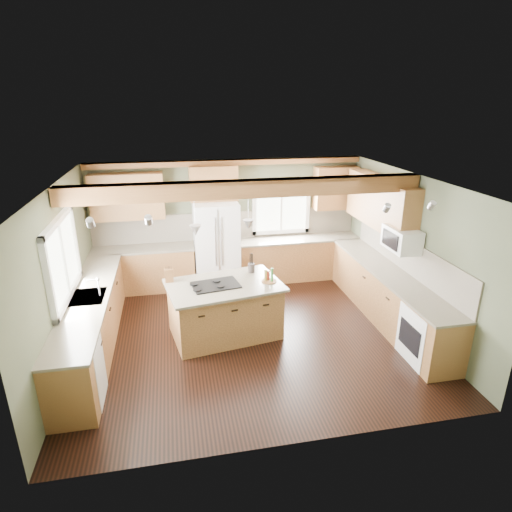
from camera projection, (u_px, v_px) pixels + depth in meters
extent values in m
plane|color=black|center=(250.00, 334.00, 7.24)|extent=(5.60, 5.60, 0.00)
plane|color=silver|center=(249.00, 181.00, 6.34)|extent=(5.60, 5.60, 0.00)
plane|color=#464E37|center=(228.00, 221.00, 9.09)|extent=(5.60, 0.00, 5.60)
plane|color=#464E37|center=(62.00, 276.00, 6.28)|extent=(0.00, 5.00, 5.00)
plane|color=#464E37|center=(410.00, 251.00, 7.30)|extent=(0.00, 5.00, 5.00)
cube|color=brown|center=(248.00, 189.00, 6.47)|extent=(5.55, 0.26, 0.26)
cube|color=brown|center=(227.00, 163.00, 8.56)|extent=(5.55, 0.20, 0.10)
cube|color=brown|center=(228.00, 225.00, 9.10)|extent=(5.58, 0.03, 0.58)
cube|color=brown|center=(407.00, 255.00, 7.38)|extent=(0.03, 3.70, 0.58)
cube|color=brown|center=(145.00, 270.00, 8.78)|extent=(2.02, 0.60, 0.88)
cube|color=#494136|center=(143.00, 249.00, 8.62)|extent=(2.06, 0.64, 0.04)
cube|color=brown|center=(298.00, 259.00, 9.38)|extent=(2.62, 0.60, 0.88)
cube|color=#494136|center=(299.00, 239.00, 9.22)|extent=(2.66, 0.64, 0.04)
cube|color=brown|center=(92.00, 324.00, 6.68)|extent=(0.60, 3.70, 0.88)
cube|color=#494136|center=(88.00, 298.00, 6.52)|extent=(0.64, 3.74, 0.04)
cube|color=brown|center=(387.00, 297.00, 7.59)|extent=(0.60, 3.70, 0.88)
cube|color=#494136|center=(390.00, 273.00, 7.43)|extent=(0.64, 3.74, 0.04)
cube|color=brown|center=(127.00, 197.00, 8.34)|extent=(1.40, 0.35, 0.90)
cube|color=brown|center=(213.00, 183.00, 8.57)|extent=(0.96, 0.35, 0.70)
cube|color=brown|center=(380.00, 202.00, 7.87)|extent=(0.35, 2.20, 0.90)
cube|color=brown|center=(335.00, 188.00, 9.12)|extent=(0.90, 0.35, 0.90)
cube|color=white|center=(62.00, 259.00, 6.24)|extent=(0.04, 1.60, 1.05)
cube|color=white|center=(281.00, 207.00, 9.19)|extent=(1.10, 0.04, 1.00)
cube|color=#262628|center=(88.00, 297.00, 6.52)|extent=(0.50, 0.65, 0.03)
cylinder|color=#B2B2B7|center=(99.00, 288.00, 6.50)|extent=(0.02, 0.02, 0.28)
cube|color=white|center=(77.00, 374.00, 5.49)|extent=(0.60, 0.60, 0.84)
cube|color=white|center=(428.00, 335.00, 6.40)|extent=(0.60, 0.72, 0.84)
cube|color=white|center=(402.00, 239.00, 7.13)|extent=(0.40, 0.70, 0.38)
cone|color=#B2B2B7|center=(195.00, 230.00, 6.46)|extent=(0.18, 0.18, 0.16)
cone|color=#B2B2B7|center=(248.00, 225.00, 6.75)|extent=(0.18, 0.18, 0.16)
cube|color=white|center=(217.00, 245.00, 8.82)|extent=(0.90, 0.74, 1.80)
cube|color=brown|center=(225.00, 310.00, 7.11)|extent=(1.86, 1.32, 0.88)
cube|color=#494136|center=(224.00, 285.00, 6.95)|extent=(1.99, 1.45, 0.04)
cube|color=black|center=(216.00, 285.00, 6.89)|extent=(0.81, 0.61, 0.02)
cube|color=brown|center=(169.00, 275.00, 7.00)|extent=(0.14, 0.11, 0.22)
cylinder|color=#463F38|center=(251.00, 268.00, 7.40)|extent=(0.15, 0.15, 0.15)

